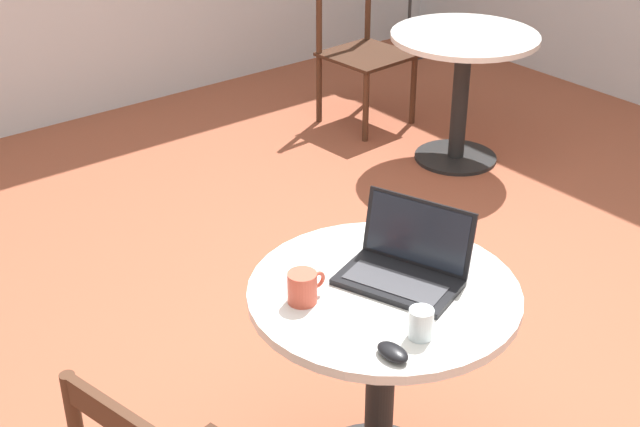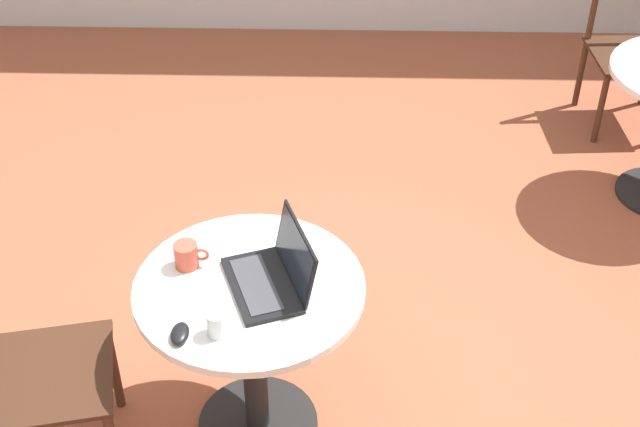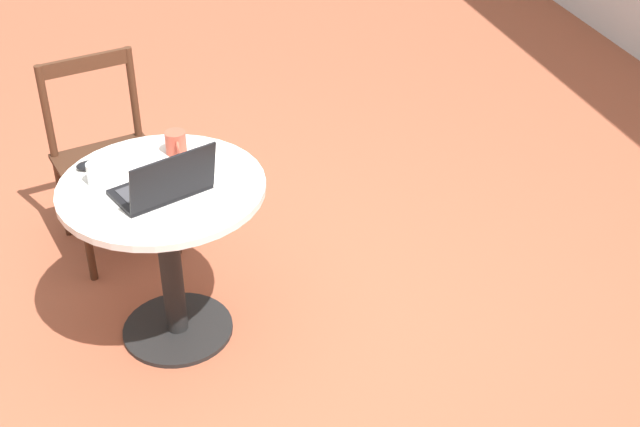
% 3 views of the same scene
% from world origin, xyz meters
% --- Properties ---
extents(ground_plane, '(16.00, 16.00, 0.00)m').
position_xyz_m(ground_plane, '(0.00, 0.00, 0.00)').
color(ground_plane, '#9E5138').
extents(cafe_table_near, '(0.80, 0.80, 0.74)m').
position_xyz_m(cafe_table_near, '(-0.34, -0.27, 0.55)').
color(cafe_table_near, black).
rests_on(cafe_table_near, ground_plane).
extents(cafe_table_mid, '(0.80, 0.80, 0.74)m').
position_xyz_m(cafe_table_mid, '(1.65, 1.30, 0.55)').
color(cafe_table_mid, black).
rests_on(cafe_table_mid, ground_plane).
extents(chair_mid_back, '(0.49, 0.49, 0.90)m').
position_xyz_m(chair_mid_back, '(1.60, 2.07, 0.45)').
color(chair_mid_back, '#472819').
rests_on(chair_mid_back, ground_plane).
extents(laptop, '(0.35, 0.41, 0.22)m').
position_xyz_m(laptop, '(-0.26, -0.27, 0.78)').
color(laptop, black).
rests_on(laptop, cafe_table_near).
extents(mouse, '(0.06, 0.10, 0.03)m').
position_xyz_m(mouse, '(-0.54, -0.52, 0.75)').
color(mouse, black).
rests_on(mouse, cafe_table_near).
extents(mug, '(0.12, 0.08, 0.09)m').
position_xyz_m(mug, '(-0.56, -0.18, 0.78)').
color(mug, '#C64C38').
rests_on(mug, cafe_table_near).
extents(drinking_glass, '(0.07, 0.07, 0.09)m').
position_xyz_m(drinking_glass, '(-0.42, -0.51, 0.78)').
color(drinking_glass, silver).
rests_on(drinking_glass, cafe_table_near).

